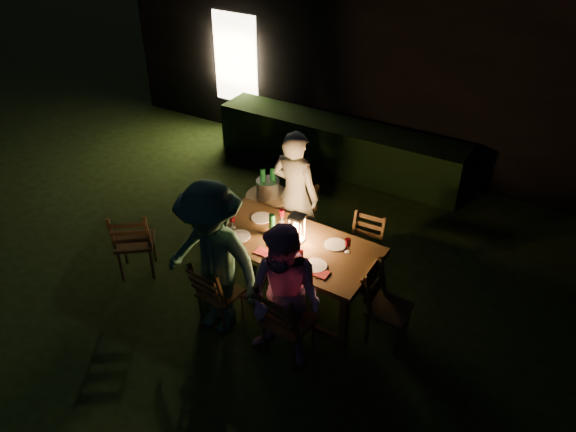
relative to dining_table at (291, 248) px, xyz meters
The scene contains 29 objects.
garden_envelope 5.68m from the dining_table, 94.62° to the left, with size 40.00×40.00×3.20m.
dining_table is the anchor object (origin of this frame).
chair_near_left 1.01m from the dining_table, 122.46° to the right, with size 0.46×0.49×0.94m.
chair_near_right 0.99m from the dining_table, 61.90° to the right, with size 0.52×0.55×1.05m.
chair_far_left 0.99m from the dining_table, 118.18° to the left, with size 0.48×0.52×1.04m.
chair_far_right 1.06m from the dining_table, 52.43° to the left, with size 0.42×0.45×0.89m.
chair_end 1.31m from the dining_table, ahead, with size 0.46×0.43×0.96m.
chair_spare 2.03m from the dining_table, 163.97° to the right, with size 0.66×0.67×1.02m.
person_house_side 0.94m from the dining_table, 116.69° to the left, with size 0.64×0.42×1.76m, color beige.
person_opp_right 0.94m from the dining_table, 63.31° to the right, with size 0.81×0.63×1.66m, color #C386B3.
person_opp_left 0.95m from the dining_table, 120.82° to the right, with size 1.20×0.69×1.86m, color #33674F.
lantern 0.25m from the dining_table, 42.93° to the left, with size 0.16×0.16×0.35m.
plate_far_left 0.60m from the dining_table, 156.13° to the left, with size 0.25×0.25×0.01m, color white.
plate_near_left 0.60m from the dining_table, 160.27° to the right, with size 0.25×0.25×0.01m, color white.
plate_far_right 0.51m from the dining_table, 23.99° to the left, with size 0.25×0.25×0.01m, color white.
plate_near_right 0.51m from the dining_table, 28.12° to the right, with size 0.25×0.25×0.01m, color white.
wineglass_a 0.44m from the dining_table, 134.91° to the left, with size 0.06×0.06×0.18m, color #59070F, non-canonical shape.
wineglass_b 0.75m from the dining_table, behind, with size 0.06×0.06×0.18m, color #59070F, non-canonical shape.
wineglass_c 0.44m from the dining_table, 45.09° to the right, with size 0.06×0.06×0.18m, color #59070F, non-canonical shape.
wineglass_d 0.67m from the dining_table, 14.12° to the left, with size 0.06×0.06×0.18m, color #59070F, non-canonical shape.
wineglass_e 0.36m from the dining_table, 110.50° to the right, with size 0.06×0.06×0.18m, color silver, non-canonical shape.
bottle_table 0.33m from the dining_table, behind, with size 0.07×0.07×0.28m, color #0F471E.
napkin_left 0.36m from the dining_table, 117.18° to the right, with size 0.18×0.14×0.01m, color red.
napkin_right 0.63m from the dining_table, 30.68° to the right, with size 0.18×0.14×0.01m, color red.
phone 0.69m from the dining_table, 156.25° to the right, with size 0.14×0.07×0.01m, color black.
side_table 1.12m from the dining_table, 135.15° to the left, with size 0.58×0.58×0.78m.
ice_bucket 1.13m from the dining_table, 135.15° to the left, with size 0.30×0.30×0.22m, color #A5A8AD.
bottle_bucket_a 1.14m from the dining_table, 138.40° to the left, with size 0.07×0.07×0.32m, color #0F471E.
bottle_bucket_b 1.13m from the dining_table, 131.87° to the left, with size 0.07×0.07×0.32m, color #0F471E.
Camera 1 is at (2.98, -3.84, 4.60)m, focal length 35.00 mm.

